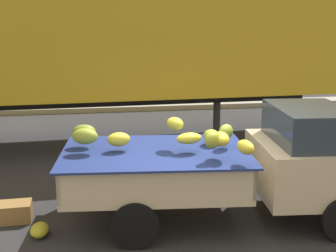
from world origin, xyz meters
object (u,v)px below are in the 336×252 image
at_px(pickup_truck, 282,161).
at_px(semi_trailer, 78,38).
at_px(produce_crate, 14,212).
at_px(fallen_banana_bunch_near_tailgate, 40,230).

bearing_deg(pickup_truck, semi_trailer, 129.07).
distance_m(semi_trailer, produce_crate, 4.85).
bearing_deg(pickup_truck, fallen_banana_bunch_near_tailgate, -173.37).
bearing_deg(produce_crate, semi_trailer, 77.42).
distance_m(semi_trailer, fallen_banana_bunch_near_tailgate, 5.30).
xyz_separation_m(pickup_truck, semi_trailer, (-3.07, 4.58, 1.66)).
relative_size(pickup_truck, semi_trailer, 0.41).
height_order(fallen_banana_bunch_near_tailgate, produce_crate, produce_crate).
height_order(pickup_truck, fallen_banana_bunch_near_tailgate, pickup_truck).
relative_size(semi_trailer, fallen_banana_bunch_near_tailgate, 32.14).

